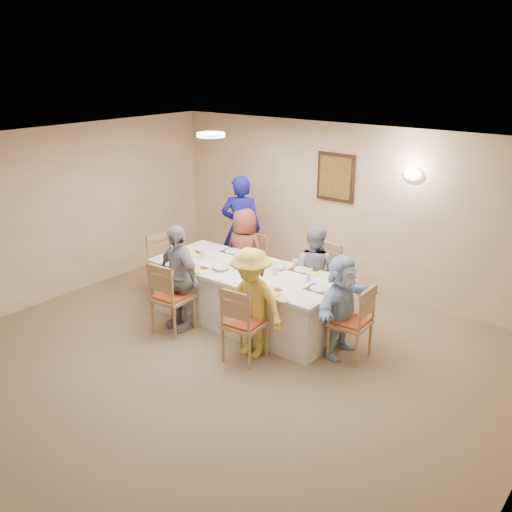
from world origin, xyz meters
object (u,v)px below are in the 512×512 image
Objects in this scene: diner_front_left at (178,278)px; chair_front_left at (172,296)px; chair_left_end at (167,265)px; chair_back_left at (250,265)px; diner_right_end at (341,306)px; diner_front_right at (251,303)px; diner_back_right at (314,272)px; diner_back_left at (245,253)px; dining_table at (248,296)px; caregiver at (241,229)px; chair_back_right at (318,280)px; condiment_ketchup at (243,260)px; chair_right_end at (350,321)px; chair_front_right at (245,322)px.

chair_front_left is at bearing -79.36° from diner_front_left.
diner_front_left is at bearing -116.79° from chair_left_end.
chair_back_left is 0.98× the size of chair_left_end.
chair_left_end is 2.97m from diner_right_end.
diner_back_right is at bearing 86.90° from diner_front_right.
diner_back_left is at bearing -94.43° from chair_back_left.
diner_back_left is (0.00, 1.48, 0.18)m from chair_front_left.
caregiver reaches higher than dining_table.
chair_back_right is (0.60, 0.80, 0.12)m from dining_table.
condiment_ketchup is at bearing 131.75° from diner_front_right.
dining_table is 0.95m from diner_back_left.
diner_front_right is at bearing 10.64° from diner_front_left.
caregiver is (-1.65, 0.47, 0.20)m from diner_back_right.
diner_back_right is at bearing 59.22° from diner_front_left.
diner_front_right reaches higher than chair_right_end.
diner_front_left is 0.87m from condiment_ketchup.
diner_front_left is 1.04× the size of diner_front_right.
chair_left_end is at bearing 10.50° from diner_back_right.
diner_front_left reaches higher than chair_back_right.
caregiver is (-2.47, 1.15, 0.22)m from diner_right_end.
diner_back_right is at bearing -94.77° from chair_front_right.
diner_front_left is at bearing -128.37° from condiment_ketchup.
chair_front_right is at bearing 123.57° from diner_back_left.
caregiver is (-1.05, 1.15, 0.47)m from dining_table.
chair_left_end is at bearing -91.94° from chair_right_end.
diner_back_right is 5.72× the size of condiment_ketchup.
chair_back_left is (-0.60, 0.80, 0.07)m from dining_table.
diner_back_right is (0.00, 1.48, 0.18)m from chair_front_right.
chair_front_left is at bearing -94.43° from chair_back_left.
diner_back_left reaches higher than chair_front_right.
diner_back_right reaches higher than chair_right_end.
chair_back_right is 1.72m from caregiver.
chair_back_right is at bearing -132.04° from chair_right_end.
chair_back_right reaches higher than condiment_ketchup.
chair_back_left is at bearing -95.46° from diner_back_left.
diner_front_left is at bearing -10.48° from chair_front_right.
chair_right_end is 0.69× the size of diner_back_left.
chair_back_left is at bearing 123.34° from condiment_ketchup.
chair_front_left is at bearing 84.54° from diner_back_left.
caregiver reaches higher than chair_front_left.
caregiver is (-0.45, 0.35, 0.40)m from chair_back_left.
diner_back_left is 1.36m from diner_front_left.
chair_front_right is (1.20, 0.00, -0.02)m from chair_front_left.
diner_back_left is at bearing 128.32° from diner_front_right.
diner_back_left is 1.07× the size of diner_right_end.
condiment_ketchup is (-0.07, -0.01, 0.49)m from dining_table.
dining_table is 0.95m from diner_back_right.
diner_right_end reaches higher than chair_right_end.
chair_front_right is 0.24m from diner_front_right.
condiment_ketchup reaches higher than chair_left_end.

